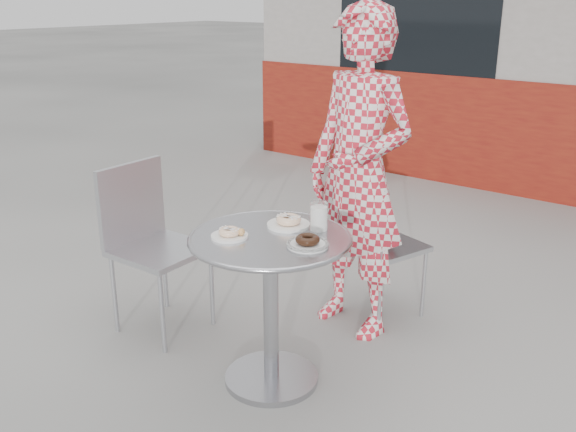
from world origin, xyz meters
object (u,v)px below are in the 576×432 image
Objects in this scene: chair_far at (380,273)px; chair_left at (161,281)px; plate_near at (230,234)px; milk_cup at (319,217)px; bistro_table at (271,274)px; plate_checker at (308,243)px; plate_far at (289,222)px; seated_person at (359,175)px.

chair_left reaches higher than chair_far.
plate_near is 0.39m from milk_cup.
bistro_table is 0.27m from plate_checker.
milk_cup is at bearing 18.08° from plate_far.
chair_left is 1.07m from plate_checker.
chair_left is 6.88× the size of milk_cup.
plate_far is (-0.02, 0.15, 0.19)m from bistro_table.
plate_near is at bearing -138.15° from bistro_table.
bistro_table is 0.90× the size of chair_far.
bistro_table is at bearing 41.85° from plate_near.
plate_far reaches higher than plate_near.
plate_far is (-0.02, -0.55, -0.10)m from seated_person.
bistro_table is 0.26m from plate_near.
plate_far reaches higher than plate_checker.
chair_far is 0.90× the size of chair_left.
plate_checker is (0.19, 0.01, 0.19)m from bistro_table.
chair_left is 4.57× the size of plate_far.
chair_left is at bearing -171.85° from plate_far.
chair_far is at bearing 84.64° from seated_person.
plate_far is at bearing 145.88° from plate_checker.
plate_checker is (0.97, -0.03, 0.46)m from chair_left.
milk_cup is at bearing -68.50° from seated_person.
seated_person reaches higher than chair_far.
plate_near is (0.65, -0.15, 0.46)m from chair_left.
plate_checker is (0.14, -0.87, 0.49)m from chair_far.
chair_far is at bearing 95.23° from milk_cup.
bistro_table is 3.73× the size of plate_far.
chair_left is (-0.78, 0.04, -0.27)m from bistro_table.
chair_left reaches higher than bistro_table.
chair_far is 0.47× the size of seated_person.
bistro_table is 4.10× the size of plate_checker.
bistro_table is 0.82× the size of chair_left.
plate_far is (-0.07, -0.73, 0.49)m from chair_far.
seated_person is 0.56m from plate_far.
seated_person is at bearing 102.39° from milk_cup.
chair_left reaches higher than plate_far.
milk_cup is at bearing -81.97° from chair_left.
seated_person reaches higher than plate_checker.
seated_person is 9.56× the size of plate_checker.
chair_far is 0.62m from seated_person.
bistro_table is 0.82m from chair_left.
chair_far reaches higher than plate_near.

